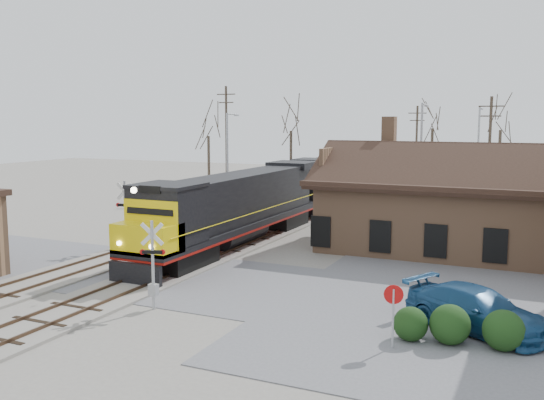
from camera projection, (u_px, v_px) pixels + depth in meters
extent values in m
plane|color=gray|center=(162.00, 275.00, 30.18)|extent=(140.00, 140.00, 0.00)
cube|color=#5E5E63|center=(162.00, 275.00, 30.17)|extent=(60.00, 9.00, 0.03)
cube|color=gray|center=(282.00, 226.00, 43.68)|extent=(3.40, 90.00, 0.12)
cube|color=#473323|center=(273.00, 224.00, 43.97)|extent=(0.08, 90.00, 0.14)
cube|color=#473323|center=(291.00, 226.00, 43.37)|extent=(0.08, 90.00, 0.14)
cube|color=gray|center=(227.00, 222.00, 45.54)|extent=(3.40, 90.00, 0.12)
cube|color=#473323|center=(219.00, 220.00, 45.82)|extent=(0.08, 90.00, 0.14)
cube|color=#473323|center=(236.00, 221.00, 45.23)|extent=(0.08, 90.00, 0.14)
cube|color=#A07453|center=(448.00, 217.00, 35.77)|extent=(14.00, 8.00, 4.00)
cube|color=black|center=(449.00, 182.00, 35.49)|extent=(15.20, 9.20, 0.30)
cube|color=black|center=(443.00, 167.00, 33.29)|extent=(15.00, 4.71, 2.66)
cube|color=black|center=(455.00, 162.00, 37.43)|extent=(15.00, 4.71, 2.66)
cube|color=#A07453|center=(389.00, 134.00, 38.14)|extent=(0.80, 0.80, 2.20)
cube|color=black|center=(179.00, 258.00, 31.53)|extent=(2.56, 4.09, 1.02)
cube|color=black|center=(282.00, 220.00, 43.52)|extent=(2.56, 4.09, 1.02)
cube|color=black|center=(238.00, 223.00, 37.41)|extent=(3.07, 20.47, 0.36)
cube|color=maroon|center=(238.00, 226.00, 37.44)|extent=(3.09, 20.47, 0.12)
cube|color=black|center=(248.00, 195.00, 38.36)|extent=(2.66, 14.84, 2.87)
cube|color=black|center=(168.00, 215.00, 30.38)|extent=(3.07, 2.87, 2.87)
cube|color=yellow|center=(147.00, 238.00, 28.93)|extent=(3.07, 1.84, 1.43)
cube|color=black|center=(135.00, 274.00, 28.21)|extent=(2.87, 0.25, 1.02)
cylinder|color=#FFF2CC|center=(134.00, 190.00, 27.76)|extent=(0.29, 0.10, 0.29)
cube|color=black|center=(319.00, 206.00, 50.42)|extent=(2.56, 4.09, 1.02)
cube|color=black|center=(363.00, 189.00, 62.41)|extent=(2.56, 4.09, 1.02)
cube|color=black|center=(343.00, 188.00, 56.31)|extent=(3.07, 20.47, 0.36)
cube|color=maroon|center=(343.00, 190.00, 56.34)|extent=(3.09, 20.47, 0.12)
cube|color=black|center=(348.00, 170.00, 57.25)|extent=(2.66, 14.84, 2.87)
cube|color=black|center=(315.00, 178.00, 49.28)|extent=(3.07, 2.87, 2.87)
cube|color=black|center=(307.00, 191.00, 47.82)|extent=(3.07, 1.84, 1.43)
cube|color=black|center=(302.00, 212.00, 47.11)|extent=(2.87, 0.25, 1.02)
cylinder|color=#A5A8AD|center=(153.00, 265.00, 24.58)|extent=(0.13, 0.13, 3.68)
cube|color=silver|center=(152.00, 234.00, 24.41)|extent=(0.91, 0.39, 0.96)
cube|color=silver|center=(152.00, 234.00, 24.41)|extent=(0.91, 0.39, 0.96)
cube|color=black|center=(152.00, 252.00, 24.51)|extent=(0.83, 0.45, 0.14)
cylinder|color=#B20C0C|center=(142.00, 252.00, 24.53)|extent=(0.23, 0.16, 0.22)
cylinder|color=#B20C0C|center=(163.00, 252.00, 24.49)|extent=(0.23, 0.16, 0.22)
cube|color=#A5A8AD|center=(154.00, 290.00, 24.72)|extent=(0.37, 0.28, 0.46)
cylinder|color=#A5A8AD|center=(125.00, 215.00, 35.94)|extent=(0.14, 0.14, 4.12)
cube|color=silver|center=(124.00, 191.00, 35.75)|extent=(1.08, 0.16, 1.08)
cube|color=silver|center=(124.00, 191.00, 35.75)|extent=(1.08, 0.16, 1.08)
cube|color=black|center=(125.00, 205.00, 35.86)|extent=(0.94, 0.25, 0.15)
cylinder|color=#B20C0C|center=(132.00, 205.00, 35.72)|extent=(0.25, 0.11, 0.25)
cylinder|color=#B20C0C|center=(118.00, 205.00, 36.01)|extent=(0.25, 0.11, 0.25)
cube|color=#A5A8AD|center=(126.00, 234.00, 36.10)|extent=(0.41, 0.31, 0.52)
cylinder|color=#A5A8AD|center=(393.00, 319.00, 20.40)|extent=(0.08, 0.08, 2.09)
cylinder|color=#B20C0C|center=(394.00, 294.00, 20.29)|extent=(0.65, 0.22, 0.66)
imported|color=navy|center=(477.00, 310.00, 22.18)|extent=(5.94, 4.54, 1.60)
sphere|color=black|center=(411.00, 324.00, 21.21)|extent=(1.21, 1.21, 1.21)
sphere|color=black|center=(450.00, 325.00, 20.87)|extent=(1.40, 1.40, 1.40)
sphere|color=black|center=(504.00, 330.00, 20.30)|extent=(1.40, 1.40, 1.40)
cylinder|color=#A5A8AD|center=(227.00, 162.00, 51.23)|extent=(0.18, 0.18, 8.26)
cylinder|color=#A5A8AD|center=(232.00, 114.00, 51.51)|extent=(0.12, 1.80, 0.12)
cube|color=#A5A8AD|center=(236.00, 115.00, 52.24)|extent=(0.25, 0.50, 0.12)
cylinder|color=#A5A8AD|center=(420.00, 162.00, 46.00)|extent=(0.18, 0.18, 8.95)
cylinder|color=#A5A8AD|center=(425.00, 104.00, 46.23)|extent=(0.12, 1.80, 0.12)
cube|color=#A5A8AD|center=(427.00, 106.00, 46.96)|extent=(0.25, 0.50, 0.12)
cylinder|color=#A5A8AD|center=(478.00, 154.00, 56.97)|extent=(0.18, 0.18, 8.89)
cylinder|color=#A5A8AD|center=(481.00, 108.00, 57.20)|extent=(0.12, 1.80, 0.12)
cube|color=#A5A8AD|center=(482.00, 109.00, 57.94)|extent=(0.25, 0.50, 0.12)
cylinder|color=#382D23|center=(226.00, 142.00, 60.06)|extent=(0.24, 0.24, 10.96)
cube|color=#382D23|center=(226.00, 94.00, 59.44)|extent=(2.00, 0.10, 0.10)
cube|color=#382D23|center=(226.00, 103.00, 59.54)|extent=(1.60, 0.10, 0.10)
cylinder|color=#382D23|center=(416.00, 148.00, 67.04)|extent=(0.24, 0.24, 9.20)
cube|color=#382D23|center=(417.00, 113.00, 66.54)|extent=(2.00, 0.10, 0.10)
cube|color=#382D23|center=(417.00, 120.00, 66.64)|extent=(1.60, 0.10, 0.10)
cylinder|color=#382D23|center=(489.00, 155.00, 49.86)|extent=(0.24, 0.24, 9.59)
cube|color=#382D23|center=(491.00, 106.00, 49.34)|extent=(2.00, 0.10, 0.10)
cube|color=#382D23|center=(491.00, 116.00, 49.44)|extent=(1.60, 0.10, 0.10)
cylinder|color=#382D23|center=(209.00, 162.00, 68.55)|extent=(0.32, 0.32, 5.86)
cylinder|color=#382D23|center=(291.00, 160.00, 66.52)|extent=(0.32, 0.32, 6.47)
cylinder|color=#382D23|center=(431.00, 157.00, 69.88)|extent=(0.32, 0.32, 6.71)
cylinder|color=#382D23|center=(499.00, 161.00, 65.03)|extent=(0.32, 0.32, 6.60)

